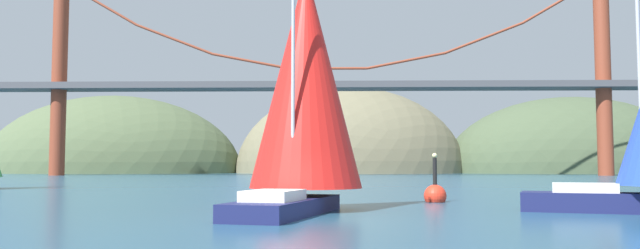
% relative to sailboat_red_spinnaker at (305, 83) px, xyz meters
% --- Properties ---
extents(ground_plane, '(360.00, 360.00, 0.00)m').
position_rel_sailboat_red_spinnaker_xyz_m(ground_plane, '(0.07, -4.59, -5.06)').
color(ground_plane, navy).
extents(headland_right, '(63.30, 44.00, 38.01)m').
position_rel_sailboat_red_spinnaker_xyz_m(headland_right, '(60.07, 130.41, -5.06)').
color(headland_right, '#425138').
rests_on(headland_right, ground_plane).
extents(headland_center, '(57.43, 44.00, 43.12)m').
position_rel_sailboat_red_spinnaker_xyz_m(headland_center, '(5.07, 130.41, -5.06)').
color(headland_center, '#6B664C').
rests_on(headland_center, ground_plane).
extents(headland_left, '(65.00, 44.00, 39.23)m').
position_rel_sailboat_red_spinnaker_xyz_m(headland_left, '(-54.93, 130.41, -5.06)').
color(headland_left, '#4C5B3D').
rests_on(headland_left, ground_plane).
extents(suspension_bridge, '(138.49, 6.00, 37.38)m').
position_rel_sailboat_red_spinnaker_xyz_m(suspension_bridge, '(0.07, 90.41, 12.54)').
color(suspension_bridge, brown).
rests_on(suspension_bridge, ground_plane).
extents(sailboat_red_spinnaker, '(5.43, 9.07, 10.08)m').
position_rel_sailboat_red_spinnaker_xyz_m(sailboat_red_spinnaker, '(0.00, 0.00, 0.00)').
color(sailboat_red_spinnaker, '#191E4C').
rests_on(sailboat_red_spinnaker, ground_plane).
extents(channel_buoy, '(1.10, 1.10, 2.64)m').
position_rel_sailboat_red_spinnaker_xyz_m(channel_buoy, '(6.09, 5.89, -4.69)').
color(channel_buoy, red).
rests_on(channel_buoy, ground_plane).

